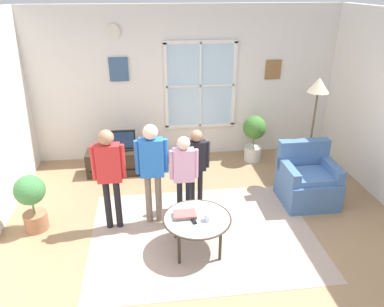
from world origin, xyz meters
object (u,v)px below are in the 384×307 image
tv_stand (122,161)px  floor_lamp (317,96)px  remote_near_books (193,220)px  person_blue_shirt (152,163)px  person_black_shirt (196,160)px  person_pink_shirt (184,170)px  book_stack (185,215)px  armchair (307,181)px  potted_plant_by_window (254,135)px  cup (208,217)px  television (120,140)px  potted_plant_corner (31,199)px  person_red_shirt (109,169)px  coffee_table (197,220)px

tv_stand → floor_lamp: 3.32m
remote_near_books → person_blue_shirt: size_ratio=0.10×
person_black_shirt → tv_stand: bearing=132.3°
person_pink_shirt → person_blue_shirt: 0.42m
book_stack → person_black_shirt: size_ratio=0.23×
armchair → book_stack: (-1.90, -0.85, 0.15)m
person_blue_shirt → potted_plant_by_window: 2.54m
armchair → cup: (-1.64, -0.96, 0.16)m
television → armchair: armchair is taller
armchair → potted_plant_corner: bearing=-176.4°
person_red_shirt → coffee_table: bearing=-29.3°
armchair → tv_stand: bearing=155.6°
cup → potted_plant_by_window: size_ratio=0.10×
floor_lamp → potted_plant_by_window: bearing=126.9°
television → book_stack: television is taller
person_pink_shirt → person_blue_shirt: person_blue_shirt is taller
tv_stand → floor_lamp: (3.01, -0.69, 1.24)m
television → potted_plant_corner: 1.83m
coffee_table → person_black_shirt: size_ratio=0.69×
armchair → person_pink_shirt: 1.93m
television → person_black_shirt: 1.66m
person_pink_shirt → floor_lamp: size_ratio=0.72×
coffee_table → potted_plant_by_window: bearing=59.9°
coffee_table → person_pink_shirt: bearing=98.6°
remote_near_books → potted_plant_corner: potted_plant_corner is taller
book_stack → floor_lamp: 2.75m
book_stack → person_black_shirt: 0.96m
television → potted_plant_by_window: size_ratio=0.60×
cup → person_blue_shirt: 1.01m
cup → person_black_shirt: size_ratio=0.07×
armchair → potted_plant_corner: size_ratio=1.11×
armchair → person_pink_shirt: (-1.86, -0.30, 0.45)m
coffee_table → potted_plant_by_window: 2.70m
television → person_red_shirt: person_red_shirt is taller
book_stack → cup: cup is taller
potted_plant_by_window → floor_lamp: (0.65, -0.87, 0.93)m
person_blue_shirt → person_black_shirt: (0.61, 0.29, -0.13)m
tv_stand → person_black_shirt: size_ratio=0.97×
book_stack → remote_near_books: book_stack is taller
tv_stand → remote_near_books: remote_near_books is taller
book_stack → person_red_shirt: (-0.89, 0.53, 0.40)m
person_pink_shirt → potted_plant_by_window: (1.45, 1.73, -0.27)m
television → coffee_table: television is taller
television → potted_plant_by_window: bearing=4.5°
armchair → person_black_shirt: size_ratio=0.73×
coffee_table → person_pink_shirt: size_ratio=0.66×
potted_plant_by_window → floor_lamp: size_ratio=0.49×
potted_plant_corner → person_red_shirt: bearing=-4.8°
potted_plant_corner → book_stack: bearing=-17.8°
tv_stand → coffee_table: size_ratio=1.41×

